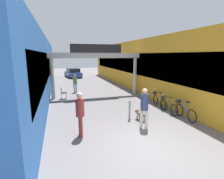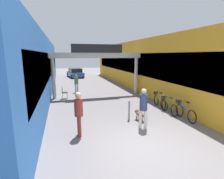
% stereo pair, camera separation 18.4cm
% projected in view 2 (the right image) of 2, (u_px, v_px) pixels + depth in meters
% --- Properties ---
extents(ground_plane, '(80.00, 80.00, 0.00)m').
position_uv_depth(ground_plane, '(145.00, 147.00, 6.29)').
color(ground_plane, slate).
extents(storefront_left, '(3.00, 26.00, 4.52)m').
position_uv_depth(storefront_left, '(32.00, 67.00, 14.83)').
color(storefront_left, blue).
rests_on(storefront_left, ground_plane).
extents(storefront_right, '(3.00, 26.00, 4.52)m').
position_uv_depth(storefront_right, '(142.00, 65.00, 17.61)').
color(storefront_right, gold).
rests_on(storefront_right, ground_plane).
extents(arcade_sign_gateway, '(7.40, 0.47, 4.06)m').
position_uv_depth(arcade_sign_gateway, '(97.00, 60.00, 13.66)').
color(arcade_sign_gateway, beige).
rests_on(arcade_sign_gateway, ground_plane).
extents(pedestrian_with_dog, '(0.48, 0.48, 1.82)m').
position_uv_depth(pedestrian_with_dog, '(143.00, 106.00, 7.69)').
color(pedestrian_with_dog, silver).
rests_on(pedestrian_with_dog, ground_plane).
extents(pedestrian_companion, '(0.34, 0.38, 1.82)m').
position_uv_depth(pedestrian_companion, '(79.00, 111.00, 6.96)').
color(pedestrian_companion, '#99332D').
rests_on(pedestrian_companion, ground_plane).
extents(pedestrian_carrying_crate, '(0.48, 0.48, 1.58)m').
position_uv_depth(pedestrian_carrying_crate, '(76.00, 82.00, 15.28)').
color(pedestrian_carrying_crate, '#A5BFE0').
rests_on(pedestrian_carrying_crate, ground_plane).
extents(dog_on_leash, '(0.47, 0.76, 0.53)m').
position_uv_depth(dog_on_leash, '(140.00, 114.00, 8.76)').
color(dog_on_leash, brown).
rests_on(dog_on_leash, ground_plane).
extents(bicycle_blue_nearest, '(0.46, 1.69, 0.98)m').
position_uv_depth(bicycle_blue_nearest, '(184.00, 111.00, 8.94)').
color(bicycle_blue_nearest, black).
rests_on(bicycle_blue_nearest, ground_plane).
extents(bicycle_green_second, '(0.46, 1.69, 0.98)m').
position_uv_depth(bicycle_green_second, '(168.00, 105.00, 9.91)').
color(bicycle_green_second, black).
rests_on(bicycle_green_second, ground_plane).
extents(bicycle_orange_third, '(0.46, 1.68, 0.98)m').
position_uv_depth(bicycle_orange_third, '(159.00, 100.00, 11.06)').
color(bicycle_orange_third, black).
rests_on(bicycle_orange_third, ground_plane).
extents(bollard_post_metal, '(0.10, 0.10, 1.00)m').
position_uv_depth(bollard_post_metal, '(129.00, 110.00, 8.87)').
color(bollard_post_metal, gray).
rests_on(bollard_post_metal, ground_plane).
extents(cafe_chair_black_nearer, '(0.40, 0.40, 0.89)m').
position_uv_depth(cafe_chair_black_nearer, '(64.00, 92.00, 13.12)').
color(cafe_chair_black_nearer, gray).
rests_on(cafe_chair_black_nearer, ground_plane).
extents(parked_car_blue, '(2.33, 4.22, 1.33)m').
position_uv_depth(parked_car_blue, '(75.00, 73.00, 25.92)').
color(parked_car_blue, '#2D478C').
rests_on(parked_car_blue, ground_plane).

